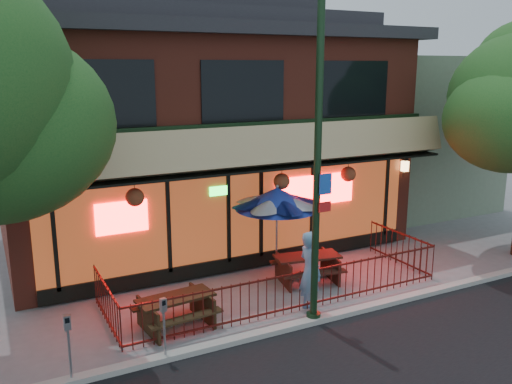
{
  "coord_description": "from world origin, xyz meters",
  "views": [
    {
      "loc": [
        -6.31,
        -9.87,
        5.64
      ],
      "look_at": [
        -0.24,
        2.0,
        2.54
      ],
      "focal_mm": 38.0,
      "sensor_mm": 36.0,
      "label": 1
    }
  ],
  "objects_px": {
    "parking_meter_near": "(164,319)",
    "pedestrian": "(310,272)",
    "picnic_table_left": "(176,307)",
    "street_light": "(317,186)",
    "picnic_table_right": "(307,264)",
    "parking_meter_far": "(68,338)",
    "patio_umbrella": "(277,198)"
  },
  "relations": [
    {
      "from": "patio_umbrella",
      "to": "parking_meter_near",
      "type": "bearing_deg",
      "value": -144.98
    },
    {
      "from": "picnic_table_right",
      "to": "parking_meter_near",
      "type": "height_order",
      "value": "parking_meter_near"
    },
    {
      "from": "picnic_table_left",
      "to": "parking_meter_far",
      "type": "distance_m",
      "value": 2.75
    },
    {
      "from": "street_light",
      "to": "picnic_table_right",
      "type": "distance_m",
      "value": 3.53
    },
    {
      "from": "picnic_table_right",
      "to": "parking_meter_far",
      "type": "xyz_separation_m",
      "value": [
        -6.4,
        -2.12,
        0.42
      ]
    },
    {
      "from": "picnic_table_right",
      "to": "parking_meter_far",
      "type": "bearing_deg",
      "value": -161.69
    },
    {
      "from": "street_light",
      "to": "pedestrian",
      "type": "distance_m",
      "value": 2.24
    },
    {
      "from": "picnic_table_right",
      "to": "patio_umbrella",
      "type": "xyz_separation_m",
      "value": [
        -0.52,
        0.76,
        1.71
      ]
    },
    {
      "from": "picnic_table_left",
      "to": "pedestrian",
      "type": "bearing_deg",
      "value": -12.08
    },
    {
      "from": "patio_umbrella",
      "to": "pedestrian",
      "type": "xyz_separation_m",
      "value": [
        -0.4,
        -2.3,
        -1.22
      ]
    },
    {
      "from": "picnic_table_left",
      "to": "parking_meter_far",
      "type": "height_order",
      "value": "parking_meter_far"
    },
    {
      "from": "street_light",
      "to": "picnic_table_left",
      "type": "distance_m",
      "value": 4.08
    },
    {
      "from": "street_light",
      "to": "parking_meter_near",
      "type": "height_order",
      "value": "street_light"
    },
    {
      "from": "street_light",
      "to": "parking_meter_far",
      "type": "relative_size",
      "value": 5.22
    },
    {
      "from": "street_light",
      "to": "patio_umbrella",
      "type": "relative_size",
      "value": 2.72
    },
    {
      "from": "parking_meter_near",
      "to": "pedestrian",
      "type": "bearing_deg",
      "value": 8.88
    },
    {
      "from": "picnic_table_left",
      "to": "street_light",
      "type": "bearing_deg",
      "value": -22.04
    },
    {
      "from": "patio_umbrella",
      "to": "parking_meter_near",
      "type": "height_order",
      "value": "patio_umbrella"
    },
    {
      "from": "parking_meter_near",
      "to": "parking_meter_far",
      "type": "height_order",
      "value": "parking_meter_far"
    },
    {
      "from": "parking_meter_far",
      "to": "pedestrian",
      "type": "bearing_deg",
      "value": 6.04
    },
    {
      "from": "picnic_table_right",
      "to": "parking_meter_far",
      "type": "distance_m",
      "value": 6.75
    },
    {
      "from": "patio_umbrella",
      "to": "picnic_table_right",
      "type": "bearing_deg",
      "value": -55.82
    },
    {
      "from": "picnic_table_left",
      "to": "picnic_table_right",
      "type": "bearing_deg",
      "value": 12.5
    },
    {
      "from": "picnic_table_right",
      "to": "picnic_table_left",
      "type": "bearing_deg",
      "value": -167.5
    },
    {
      "from": "picnic_table_left",
      "to": "pedestrian",
      "type": "distance_m",
      "value": 3.17
    },
    {
      "from": "picnic_table_left",
      "to": "pedestrian",
      "type": "relative_size",
      "value": 0.92
    },
    {
      "from": "street_light",
      "to": "patio_umbrella",
      "type": "height_order",
      "value": "street_light"
    },
    {
      "from": "picnic_table_left",
      "to": "parking_meter_near",
      "type": "distance_m",
      "value": 1.46
    },
    {
      "from": "picnic_table_right",
      "to": "parking_meter_near",
      "type": "relative_size",
      "value": 1.5
    },
    {
      "from": "parking_meter_near",
      "to": "parking_meter_far",
      "type": "xyz_separation_m",
      "value": [
        -1.77,
        -0.0,
        0.03
      ]
    },
    {
      "from": "street_light",
      "to": "picnic_table_left",
      "type": "height_order",
      "value": "street_light"
    },
    {
      "from": "street_light",
      "to": "parking_meter_near",
      "type": "relative_size",
      "value": 5.39
    }
  ]
}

